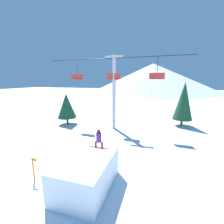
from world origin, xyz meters
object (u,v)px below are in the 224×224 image
(snowboarder, at_px, (99,139))
(pine_tree_near, at_px, (67,106))
(trail_marker, at_px, (33,168))
(snow_ramp, at_px, (87,173))

(snowboarder, distance_m, pine_tree_near, 13.98)
(snowboarder, xyz_separation_m, pine_tree_near, (-9.47, 10.28, 0.16))
(trail_marker, bearing_deg, snowboarder, 25.39)
(pine_tree_near, bearing_deg, trail_marker, -65.82)
(snowboarder, distance_m, trail_marker, 4.80)
(trail_marker, bearing_deg, pine_tree_near, 114.18)
(snow_ramp, relative_size, trail_marker, 2.66)
(snowboarder, relative_size, pine_tree_near, 0.29)
(snowboarder, xyz_separation_m, trail_marker, (-4.00, -1.90, -1.84))
(snowboarder, height_order, pine_tree_near, pine_tree_near)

